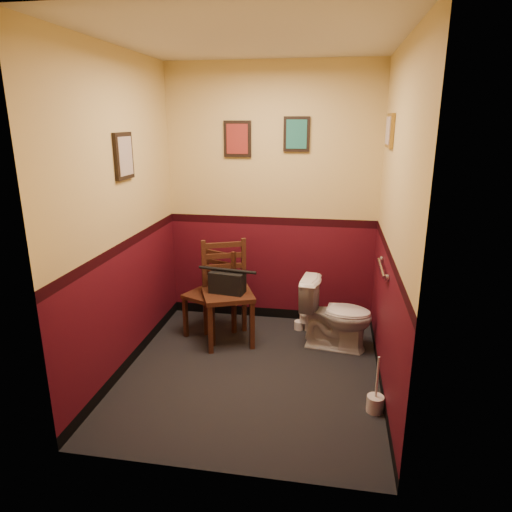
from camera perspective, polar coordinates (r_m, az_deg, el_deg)
The scene contains 17 objects.
floor at distance 4.15m, azimuth -0.60°, elevation -14.37°, with size 2.20×2.40×0.00m, color black.
ceiling at distance 3.60m, azimuth -0.74°, elevation 25.67°, with size 2.20×2.40×0.00m, color silver.
wall_back at distance 4.80m, azimuth 1.92°, elevation 7.23°, with size 2.20×2.70×0.00m, color #4C0C17.
wall_front at distance 2.51m, azimuth -5.59°, elevation -1.72°, with size 2.20×2.70×0.00m, color #4C0C17.
wall_left at distance 3.98m, azimuth -16.49°, elevation 4.58°, with size 2.40×2.70×0.00m, color #4C0C17.
wall_right at distance 3.61m, azimuth 16.81°, elevation 3.35°, with size 2.40×2.70×0.00m, color #4C0C17.
grab_bar at distance 3.95m, azimuth 15.48°, elevation -1.44°, with size 0.05×0.56×0.06m.
framed_print_back_a at distance 4.78m, azimuth -2.33°, elevation 14.42°, with size 0.28×0.04×0.36m.
framed_print_back_b at distance 4.69m, azimuth 5.10°, elevation 14.93°, with size 0.26×0.04×0.34m.
framed_print_left at distance 3.99m, azimuth -16.18°, elevation 11.91°, with size 0.04×0.30×0.38m.
framed_print_right at distance 4.12m, azimuth 16.38°, elevation 14.81°, with size 0.04×0.34×0.28m.
toilet at distance 4.49m, azimuth 9.98°, elevation -7.23°, with size 0.39×0.69×0.68m, color white.
toilet_brush at distance 3.75m, azimuth 14.67°, elevation -17.32°, with size 0.13×0.13×0.46m.
chair_left at distance 4.67m, azimuth -5.54°, elevation -4.70°, with size 0.54×0.54×0.88m.
chair_right at distance 4.51m, azimuth -3.66°, elevation -4.60°, with size 0.61×0.61×1.00m.
handbag at distance 4.42m, azimuth -3.60°, elevation -3.26°, with size 0.35×0.21×0.24m.
tp_stack at distance 4.87m, azimuth 6.06°, elevation -7.96°, with size 0.21×0.13×0.27m.
Camera 1 is at (0.64, -3.49, 2.14)m, focal length 32.00 mm.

